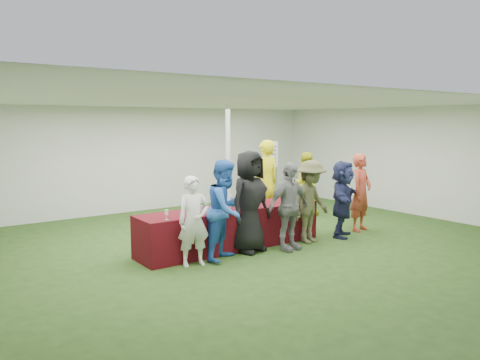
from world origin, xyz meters
TOP-DOWN VIEW (x-y plane):
  - ground at (0.00, 0.00)m, footprint 60.00×60.00m
  - tent at (0.50, 1.20)m, footprint 10.00×10.00m
  - serving_table at (-0.52, -0.40)m, footprint 3.60×0.80m
  - wine_bottles at (0.08, -0.26)m, footprint 0.70×0.14m
  - wine_glasses at (-1.41, -0.67)m, footprint 1.24×0.09m
  - water_bottle at (-0.46, -0.32)m, footprint 0.07×0.07m
  - bar_towel at (1.10, -0.35)m, footprint 0.25×0.18m
  - dump_bucket at (1.01, -0.62)m, footprint 0.26×0.26m
  - wine_list_sign at (2.74, 2.43)m, footprint 0.50×0.03m
  - staff_pourer at (1.24, 0.79)m, footprint 0.73×0.51m
  - staff_back at (2.72, 1.06)m, footprint 0.96×0.91m
  - customer_0 at (-1.63, -0.94)m, footprint 0.59×0.45m
  - customer_1 at (-1.01, -0.94)m, footprint 1.04×0.97m
  - customer_2 at (-0.41, -0.81)m, footprint 1.00×0.77m
  - customer_3 at (0.23, -1.14)m, footprint 0.97×0.46m
  - customer_4 at (0.92, -0.99)m, footprint 1.13×0.78m
  - customer_5 at (1.78, -1.02)m, footprint 1.44×1.19m
  - customer_6 at (2.50, -0.89)m, footprint 0.68×0.53m

SIDE VIEW (x-z plane):
  - ground at x=0.00m, z-range 0.00..0.00m
  - serving_table at x=-0.52m, z-range 0.00..0.75m
  - customer_0 at x=-1.63m, z-range 0.00..1.46m
  - bar_towel at x=1.10m, z-range 0.75..0.78m
  - customer_5 at x=1.78m, z-range 0.00..1.55m
  - staff_back at x=2.72m, z-range 0.00..1.57m
  - customer_4 at x=0.92m, z-range 0.00..1.60m
  - customer_3 at x=0.23m, z-range 0.00..1.60m
  - customer_6 at x=2.50m, z-range 0.00..1.66m
  - dump_bucket at x=1.01m, z-range 0.75..0.93m
  - customer_1 at x=-1.01m, z-range 0.00..1.70m
  - water_bottle at x=-0.46m, z-range 0.74..0.97m
  - wine_glasses at x=-1.41m, z-range 0.78..0.95m
  - wine_bottles at x=0.08m, z-range 0.71..1.03m
  - customer_2 at x=-0.41m, z-range 0.00..1.82m
  - staff_pourer at x=1.24m, z-range 0.00..1.92m
  - wine_list_sign at x=2.74m, z-range 0.42..2.22m
  - tent at x=0.50m, z-range -3.65..6.35m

